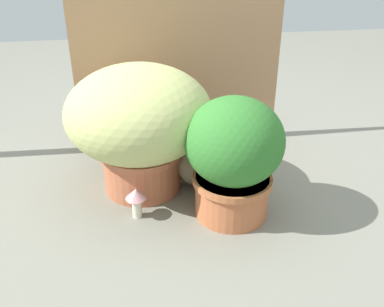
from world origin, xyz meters
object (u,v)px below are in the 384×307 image
leafy_planter (234,155)px  cat (209,156)px  mushroom_ornament_pink (136,198)px  grass_planter (139,121)px

leafy_planter → cat: bearing=99.2°
cat → mushroom_ornament_pink: 0.37m
leafy_planter → cat: (-0.04, 0.23, -0.12)m
cat → mushroom_ornament_pink: bearing=-146.9°
cat → mushroom_ornament_pink: (-0.31, -0.20, -0.04)m
grass_planter → leafy_planter: 0.39m
mushroom_ornament_pink → cat: bearing=33.1°
grass_planter → cat: size_ratio=1.43×
grass_planter → cat: 0.32m
leafy_planter → cat: 0.27m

